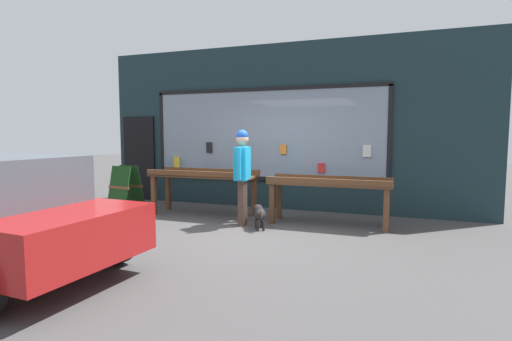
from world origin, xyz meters
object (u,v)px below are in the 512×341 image
(small_dog, at_px, (259,213))
(sandwich_board_sign, at_px, (126,187))
(display_table_right, at_px, (329,187))
(display_table_left, at_px, (203,179))
(person_browsing, at_px, (242,169))

(small_dog, relative_size, sandwich_board_sign, 0.53)
(display_table_right, xyz_separation_m, sandwich_board_sign, (-4.64, 0.13, -0.22))
(display_table_left, xyz_separation_m, small_dog, (1.50, -0.73, -0.47))
(display_table_right, distance_m, small_dog, 1.38)
(person_browsing, xyz_separation_m, small_dog, (0.40, -0.18, -0.76))
(small_dog, xyz_separation_m, sandwich_board_sign, (-3.55, 0.87, 0.20))
(display_table_right, bearing_deg, small_dog, -146.05)
(display_table_right, xyz_separation_m, small_dog, (-1.09, -0.73, -0.42))
(display_table_left, bearing_deg, person_browsing, -26.37)
(display_table_left, xyz_separation_m, person_browsing, (1.10, -0.55, 0.29))
(display_table_left, relative_size, sandwich_board_sign, 2.36)
(display_table_right, distance_m, person_browsing, 1.62)
(sandwich_board_sign, bearing_deg, display_table_right, 6.74)
(display_table_right, bearing_deg, sandwich_board_sign, 178.36)
(display_table_left, bearing_deg, small_dog, -25.98)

